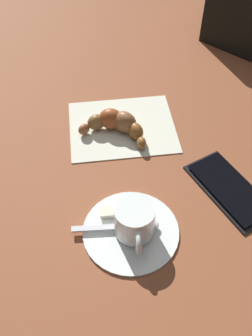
% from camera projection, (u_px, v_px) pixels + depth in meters
% --- Properties ---
extents(ground_plane, '(1.80, 1.80, 0.00)m').
position_uv_depth(ground_plane, '(118.00, 169.00, 0.65)').
color(ground_plane, brown).
extents(saucer, '(0.14, 0.14, 0.01)m').
position_uv_depth(saucer, '(131.00, 231.00, 0.56)').
color(saucer, white).
rests_on(saucer, ground).
extents(espresso_cup, '(0.08, 0.06, 0.05)m').
position_uv_depth(espresso_cup, '(135.00, 220.00, 0.54)').
color(espresso_cup, white).
rests_on(espresso_cup, saucer).
extents(teaspoon, '(0.06, 0.13, 0.01)m').
position_uv_depth(teaspoon, '(131.00, 226.00, 0.56)').
color(teaspoon, silver).
rests_on(teaspoon, saucer).
extents(sugar_packet, '(0.03, 0.06, 0.01)m').
position_uv_depth(sugar_packet, '(120.00, 211.00, 0.58)').
color(sugar_packet, beige).
rests_on(sugar_packet, saucer).
extents(napkin, '(0.20, 0.23, 0.00)m').
position_uv_depth(napkin, '(122.00, 126.00, 0.71)').
color(napkin, silver).
rests_on(napkin, ground).
extents(croissant, '(0.11, 0.11, 0.04)m').
position_uv_depth(croissant, '(117.00, 123.00, 0.69)').
color(croissant, brown).
rests_on(croissant, napkin).
extents(cell_phone, '(0.16, 0.09, 0.01)m').
position_uv_depth(cell_phone, '(230.00, 189.00, 0.61)').
color(cell_phone, black).
rests_on(cell_phone, ground).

